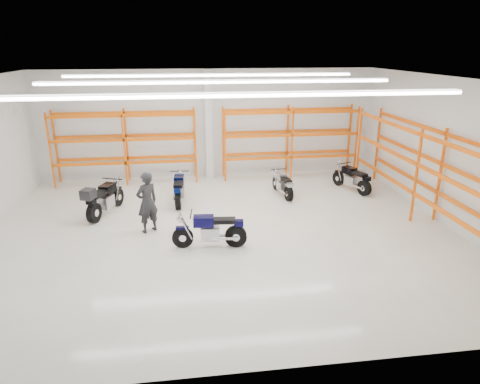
{
  "coord_description": "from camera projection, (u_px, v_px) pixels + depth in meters",
  "views": [
    {
      "loc": [
        -1.12,
        -11.92,
        5.35
      ],
      "look_at": [
        0.59,
        0.5,
        1.07
      ],
      "focal_mm": 32.0,
      "sensor_mm": 36.0,
      "label": 1
    }
  ],
  "objects": [
    {
      "name": "standing_man",
      "position": [
        147.0,
        202.0,
        12.74
      ],
      "size": [
        0.82,
        0.76,
        1.88
      ],
      "primitive_type": "imported",
      "rotation": [
        0.0,
        0.0,
        3.74
      ],
      "color": "black",
      "rests_on": "ground"
    },
    {
      "name": "pallet_racking_back_left",
      "position": [
        125.0,
        140.0,
        17.17
      ],
      "size": [
        5.67,
        0.87,
        3.0
      ],
      "color": "#F06300",
      "rests_on": "ground"
    },
    {
      "name": "structural_column",
      "position": [
        209.0,
        125.0,
        17.78
      ],
      "size": [
        0.32,
        0.32,
        4.5
      ],
      "primitive_type": "cube",
      "color": "white",
      "rests_on": "ground"
    },
    {
      "name": "ground",
      "position": [
        223.0,
        231.0,
        13.05
      ],
      "size": [
        14.0,
        14.0,
        0.0
      ],
      "primitive_type": "plane",
      "color": "beige",
      "rests_on": "ground"
    },
    {
      "name": "motorcycle_main",
      "position": [
        213.0,
        231.0,
        11.88
      ],
      "size": [
        2.09,
        0.69,
        1.03
      ],
      "color": "black",
      "rests_on": "ground"
    },
    {
      "name": "pallet_racking_side",
      "position": [
        430.0,
        166.0,
        13.29
      ],
      "size": [
        0.87,
        9.07,
        3.0
      ],
      "color": "#F06300",
      "rests_on": "ground"
    },
    {
      "name": "motorcycle_back_c",
      "position": [
        283.0,
        185.0,
        16.01
      ],
      "size": [
        0.62,
        1.86,
        0.92
      ],
      "color": "black",
      "rests_on": "ground"
    },
    {
      "name": "motorcycle_back_b",
      "position": [
        179.0,
        190.0,
        15.28
      ],
      "size": [
        0.7,
        2.1,
        1.03
      ],
      "color": "black",
      "rests_on": "ground"
    },
    {
      "name": "motorcycle_back_d",
      "position": [
        353.0,
        179.0,
        16.53
      ],
      "size": [
        0.94,
        1.94,
        1.0
      ],
      "color": "black",
      "rests_on": "ground"
    },
    {
      "name": "pallet_racking_back_right",
      "position": [
        290.0,
        135.0,
        18.04
      ],
      "size": [
        5.67,
        0.87,
        3.0
      ],
      "color": "#F06300",
      "rests_on": "ground"
    },
    {
      "name": "room_shell",
      "position": [
        222.0,
        124.0,
        12.01
      ],
      "size": [
        14.02,
        12.02,
        4.51
      ],
      "color": "silver",
      "rests_on": "ground"
    },
    {
      "name": "motorcycle_back_a",
      "position": [
        103.0,
        200.0,
        14.06
      ],
      "size": [
        1.12,
        2.23,
        1.18
      ],
      "color": "black",
      "rests_on": "ground"
    }
  ]
}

